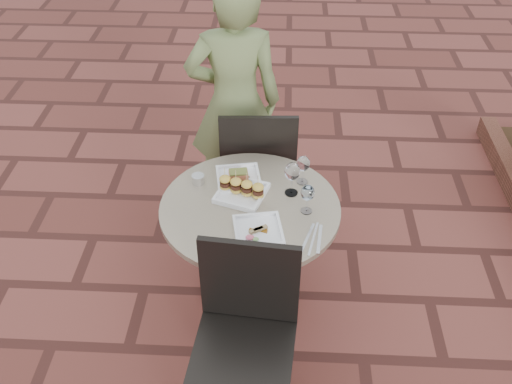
{
  "coord_description": "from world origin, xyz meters",
  "views": [
    {
      "loc": [
        -0.06,
        -2.2,
        2.57
      ],
      "look_at": [
        -0.17,
        -0.06,
        0.82
      ],
      "focal_mm": 40.0,
      "sensor_mm": 36.0,
      "label": 1
    }
  ],
  "objects_px": {
    "cafe_table": "(250,241)",
    "chair_near": "(246,322)",
    "diner": "(235,104)",
    "plate_salmon": "(238,178)",
    "plate_tuna": "(258,230)",
    "plate_sliders": "(242,190)",
    "chair_far": "(258,162)"
  },
  "relations": [
    {
      "from": "plate_salmon",
      "to": "cafe_table",
      "type": "bearing_deg",
      "value": -70.11
    },
    {
      "from": "plate_tuna",
      "to": "cafe_table",
      "type": "bearing_deg",
      "value": 104.63
    },
    {
      "from": "cafe_table",
      "to": "plate_tuna",
      "type": "height_order",
      "value": "plate_tuna"
    },
    {
      "from": "plate_tuna",
      "to": "diner",
      "type": "bearing_deg",
      "value": 100.45
    },
    {
      "from": "cafe_table",
      "to": "chair_far",
      "type": "distance_m",
      "value": 0.62
    },
    {
      "from": "cafe_table",
      "to": "plate_sliders",
      "type": "distance_m",
      "value": 0.3
    },
    {
      "from": "chair_far",
      "to": "cafe_table",
      "type": "bearing_deg",
      "value": 85.96
    },
    {
      "from": "diner",
      "to": "plate_salmon",
      "type": "xyz_separation_m",
      "value": [
        0.07,
        -0.66,
        -0.05
      ]
    },
    {
      "from": "cafe_table",
      "to": "plate_sliders",
      "type": "height_order",
      "value": "plate_sliders"
    },
    {
      "from": "chair_far",
      "to": "diner",
      "type": "xyz_separation_m",
      "value": [
        -0.16,
        0.25,
        0.25
      ]
    },
    {
      "from": "chair_far",
      "to": "diner",
      "type": "relative_size",
      "value": 0.58
    },
    {
      "from": "cafe_table",
      "to": "chair_near",
      "type": "bearing_deg",
      "value": -88.42
    },
    {
      "from": "diner",
      "to": "plate_sliders",
      "type": "distance_m",
      "value": 0.79
    },
    {
      "from": "chair_far",
      "to": "diner",
      "type": "height_order",
      "value": "diner"
    },
    {
      "from": "chair_near",
      "to": "plate_tuna",
      "type": "xyz_separation_m",
      "value": [
        0.03,
        0.38,
        0.19
      ]
    },
    {
      "from": "plate_tuna",
      "to": "chair_far",
      "type": "bearing_deg",
      "value": 92.67
    },
    {
      "from": "chair_far",
      "to": "plate_sliders",
      "type": "relative_size",
      "value": 3.21
    },
    {
      "from": "plate_sliders",
      "to": "plate_tuna",
      "type": "height_order",
      "value": "plate_sliders"
    },
    {
      "from": "chair_far",
      "to": "plate_salmon",
      "type": "relative_size",
      "value": 3.58
    },
    {
      "from": "chair_near",
      "to": "plate_tuna",
      "type": "relative_size",
      "value": 3.58
    },
    {
      "from": "plate_sliders",
      "to": "diner",
      "type": "bearing_deg",
      "value": 97.1
    },
    {
      "from": "cafe_table",
      "to": "plate_tuna",
      "type": "xyz_separation_m",
      "value": [
        0.05,
        -0.19,
        0.26
      ]
    },
    {
      "from": "cafe_table",
      "to": "chair_near",
      "type": "xyz_separation_m",
      "value": [
        0.02,
        -0.57,
        0.07
      ]
    },
    {
      "from": "chair_near",
      "to": "plate_sliders",
      "type": "relative_size",
      "value": 3.21
    },
    {
      "from": "diner",
      "to": "plate_sliders",
      "type": "height_order",
      "value": "diner"
    },
    {
      "from": "chair_near",
      "to": "plate_sliders",
      "type": "xyz_separation_m",
      "value": [
        -0.06,
        0.65,
        0.22
      ]
    },
    {
      "from": "plate_salmon",
      "to": "plate_sliders",
      "type": "distance_m",
      "value": 0.12
    },
    {
      "from": "plate_tuna",
      "to": "plate_salmon",
      "type": "bearing_deg",
      "value": 107.35
    },
    {
      "from": "chair_near",
      "to": "plate_tuna",
      "type": "bearing_deg",
      "value": 90.28
    },
    {
      "from": "chair_near",
      "to": "diner",
      "type": "xyz_separation_m",
      "value": [
        -0.16,
        1.43,
        0.25
      ]
    },
    {
      "from": "plate_sliders",
      "to": "plate_tuna",
      "type": "xyz_separation_m",
      "value": [
        0.1,
        -0.27,
        -0.02
      ]
    },
    {
      "from": "chair_near",
      "to": "plate_salmon",
      "type": "bearing_deg",
      "value": 101.88
    }
  ]
}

